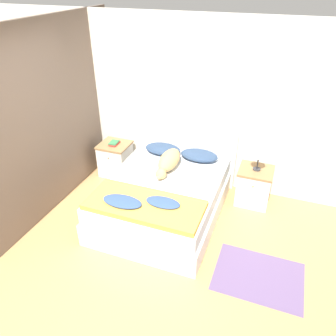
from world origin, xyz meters
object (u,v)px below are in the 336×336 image
object	(u,v)px
dog	(169,161)
pillow_left	(163,149)
pillow_right	(199,155)
bed	(163,198)
book_stack	(114,143)
table_lamp	(259,153)
nightstand_right	(254,186)
nightstand_left	(116,159)

from	to	relation	value
dog	pillow_left	bearing A→B (deg)	121.68
pillow_right	dog	distance (m)	0.53
bed	book_stack	distance (m)	1.40
table_lamp	book_stack	bearing A→B (deg)	-179.70
nightstand_right	dog	bearing A→B (deg)	-162.00
nightstand_right	dog	size ratio (longest dim) A/B	0.69
pillow_right	nightstand_left	bearing A→B (deg)	-179.72
pillow_left	book_stack	world-z (taller)	pillow_left
book_stack	table_lamp	distance (m)	2.31
bed	nightstand_right	xyz separation A→B (m)	(1.15, 0.74, 0.01)
pillow_right	dog	bearing A→B (deg)	-130.80
book_stack	table_lamp	world-z (taller)	table_lamp
book_stack	table_lamp	size ratio (longest dim) A/B	0.56
pillow_left	table_lamp	size ratio (longest dim) A/B	1.58
bed	book_stack	xyz separation A→B (m)	(-1.15, 0.74, 0.31)
dog	book_stack	size ratio (longest dim) A/B	4.03
nightstand_right	book_stack	world-z (taller)	book_stack
nightstand_right	dog	world-z (taller)	dog
book_stack	pillow_left	bearing A→B (deg)	0.80
nightstand_right	bed	bearing A→B (deg)	-147.11
bed	nightstand_right	world-z (taller)	same
dog	table_lamp	size ratio (longest dim) A/B	2.26
bed	pillow_left	world-z (taller)	pillow_left
pillow_left	table_lamp	world-z (taller)	table_lamp
nightstand_right	pillow_left	xyz separation A→B (m)	(-1.44, 0.01, 0.34)
pillow_left	book_stack	xyz separation A→B (m)	(-0.85, -0.01, -0.05)
pillow_right	nightstand_right	bearing A→B (deg)	-0.48
nightstand_right	nightstand_left	bearing A→B (deg)	180.00
dog	book_stack	distance (m)	1.17
pillow_left	table_lamp	xyz separation A→B (m)	(1.44, 0.00, 0.21)
pillow_left	dog	bearing A→B (deg)	-58.32
bed	table_lamp	bearing A→B (deg)	33.15
nightstand_left	pillow_right	bearing A→B (deg)	0.28
bed	table_lamp	world-z (taller)	table_lamp
book_stack	pillow_right	bearing A→B (deg)	0.47
nightstand_left	pillow_left	distance (m)	0.92
dog	bed	bearing A→B (deg)	-82.16
nightstand_left	dog	xyz separation A→B (m)	(1.10, -0.39, 0.39)
nightstand_left	pillow_right	distance (m)	1.48
bed	table_lamp	xyz separation A→B (m)	(1.15, 0.75, 0.56)
table_lamp	dog	bearing A→B (deg)	-161.69
dog	nightstand_right	bearing A→B (deg)	18.00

